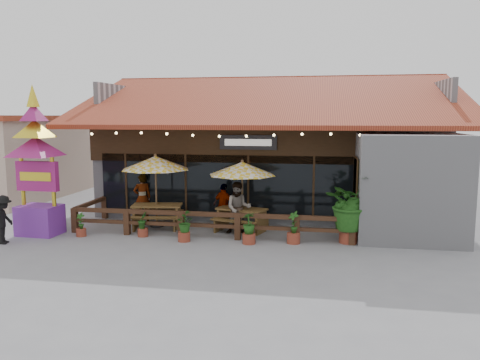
% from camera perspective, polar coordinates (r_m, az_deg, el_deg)
% --- Properties ---
extents(ground, '(100.00, 100.00, 0.00)m').
position_cam_1_polar(ground, '(16.53, 1.75, -6.90)').
color(ground, gray).
rests_on(ground, ground).
extents(restaurant_building, '(15.50, 14.73, 6.09)m').
position_cam_1_polar(restaurant_building, '(22.62, 4.76, 2.73)').
color(restaurant_building, '#B2B1B7').
rests_on(restaurant_building, ground).
extents(patio_railing, '(10.00, 2.60, 0.92)m').
position_cam_1_polar(patio_railing, '(16.58, -6.13, -4.71)').
color(patio_railing, '#462619').
rests_on(patio_railing, ground).
extents(umbrella_left, '(2.80, 2.80, 2.79)m').
position_cam_1_polar(umbrella_left, '(17.86, -10.27, 2.03)').
color(umbrella_left, brown).
rests_on(umbrella_left, ground).
extents(umbrella_right, '(2.71, 2.71, 2.64)m').
position_cam_1_polar(umbrella_right, '(16.90, 0.28, 1.36)').
color(umbrella_right, brown).
rests_on(umbrella_right, ground).
extents(picnic_table_left, '(2.07, 1.87, 0.88)m').
position_cam_1_polar(picnic_table_left, '(18.00, -10.07, -3.85)').
color(picnic_table_left, brown).
rests_on(picnic_table_left, ground).
extents(picnic_table_right, '(2.17, 2.01, 0.86)m').
position_cam_1_polar(picnic_table_right, '(17.16, 0.20, -4.36)').
color(picnic_table_right, brown).
rests_on(picnic_table_right, ground).
extents(thai_sign_tower, '(2.21, 2.21, 5.68)m').
position_cam_1_polar(thai_sign_tower, '(17.83, -23.63, 3.32)').
color(thai_sign_tower, '#732A9D').
rests_on(thai_sign_tower, ground).
extents(tropical_plant, '(2.13, 2.17, 2.27)m').
position_cam_1_polar(tropical_plant, '(15.87, 13.19, -2.93)').
color(tropical_plant, brown).
rests_on(tropical_plant, ground).
extents(diner_a, '(0.83, 0.74, 1.92)m').
position_cam_1_polar(diner_a, '(19.09, -11.82, -2.12)').
color(diner_a, '#342010').
rests_on(diner_a, ground).
extents(diner_b, '(1.02, 0.86, 1.87)m').
position_cam_1_polar(diner_b, '(16.71, -0.19, -3.44)').
color(diner_b, '#342010').
rests_on(diner_b, ground).
extents(diner_c, '(1.05, 0.80, 1.66)m').
position_cam_1_polar(diner_c, '(17.82, -1.96, -3.09)').
color(diner_c, '#342010').
rests_on(diner_c, ground).
extents(pedestrian, '(0.82, 1.15, 1.62)m').
position_cam_1_polar(pedestrian, '(17.32, -26.89, -4.33)').
color(pedestrian, black).
rests_on(pedestrian, ground).
extents(planter_a, '(0.34, 0.34, 0.84)m').
position_cam_1_polar(planter_a, '(17.39, -18.82, -5.38)').
color(planter_a, brown).
rests_on(planter_a, ground).
extents(planter_b, '(0.40, 0.42, 0.89)m').
position_cam_1_polar(planter_b, '(16.79, -11.78, -5.41)').
color(planter_b, brown).
rests_on(planter_b, ground).
extents(planter_c, '(0.78, 0.80, 1.00)m').
position_cam_1_polar(planter_c, '(15.88, -6.85, -5.47)').
color(planter_c, brown).
rests_on(planter_c, ground).
extents(planter_d, '(0.55, 0.55, 1.05)m').
position_cam_1_polar(planter_d, '(15.50, 1.10, -5.96)').
color(planter_d, brown).
rests_on(planter_d, ground).
extents(planter_e, '(0.46, 0.45, 1.08)m').
position_cam_1_polar(planter_e, '(15.66, 6.55, -6.06)').
color(planter_e, brown).
rests_on(planter_e, ground).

